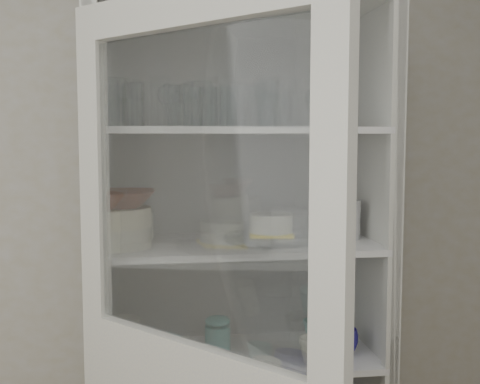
# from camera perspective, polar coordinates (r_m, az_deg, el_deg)

# --- Properties ---
(wall_back) EXTENTS (3.60, 0.02, 2.60)m
(wall_back) POSITION_cam_1_polar(r_m,az_deg,el_deg) (2.31, -5.72, -2.92)
(wall_back) COLOR #A19982
(wall_back) RESTS_ON ground
(pantry_cabinet) EXTENTS (1.00, 0.45, 2.10)m
(pantry_cabinet) POSITION_cam_1_polar(r_m,az_deg,el_deg) (2.25, -0.23, -12.51)
(pantry_cabinet) COLOR silver
(pantry_cabinet) RESTS_ON floor
(tumbler_0) EXTENTS (0.09, 0.09, 0.15)m
(tumbler_0) POSITION_cam_1_polar(r_m,az_deg,el_deg) (1.94, -11.65, 8.33)
(tumbler_0) COLOR silver
(tumbler_0) RESTS_ON shelf_glass
(tumbler_1) EXTENTS (0.08, 0.08, 0.13)m
(tumbler_1) POSITION_cam_1_polar(r_m,az_deg,el_deg) (1.95, -3.03, 8.04)
(tumbler_1) COLOR silver
(tumbler_1) RESTS_ON shelf_glass
(tumbler_2) EXTENTS (0.07, 0.07, 0.13)m
(tumbler_2) POSITION_cam_1_polar(r_m,az_deg,el_deg) (1.92, -1.00, 8.15)
(tumbler_2) COLOR silver
(tumbler_2) RESTS_ON shelf_glass
(tumbler_3) EXTENTS (0.08, 0.08, 0.14)m
(tumbler_3) POSITION_cam_1_polar(r_m,az_deg,el_deg) (1.95, -0.32, 8.20)
(tumbler_3) COLOR silver
(tumbler_3) RESTS_ON shelf_glass
(tumbler_4) EXTENTS (0.09, 0.09, 0.15)m
(tumbler_4) POSITION_cam_1_polar(r_m,az_deg,el_deg) (1.97, 2.63, 8.43)
(tumbler_4) COLOR silver
(tumbler_4) RESTS_ON shelf_glass
(tumbler_5) EXTENTS (0.07, 0.07, 0.13)m
(tumbler_5) POSITION_cam_1_polar(r_m,az_deg,el_deg) (2.03, 8.28, 7.89)
(tumbler_5) COLOR silver
(tumbler_5) RESTS_ON shelf_glass
(tumbler_6) EXTENTS (0.08, 0.08, 0.14)m
(tumbler_6) POSITION_cam_1_polar(r_m,az_deg,el_deg) (2.02, 8.87, 8.03)
(tumbler_6) COLOR silver
(tumbler_6) RESTS_ON shelf_glass
(tumbler_7) EXTENTS (0.09, 0.09, 0.14)m
(tumbler_7) POSITION_cam_1_polar(r_m,az_deg,el_deg) (2.05, -11.45, 7.97)
(tumbler_7) COLOR silver
(tumbler_7) RESTS_ON shelf_glass
(tumbler_8) EXTENTS (0.07, 0.07, 0.14)m
(tumbler_8) POSITION_cam_1_polar(r_m,az_deg,el_deg) (2.05, -5.85, 8.07)
(tumbler_8) COLOR silver
(tumbler_8) RESTS_ON shelf_glass
(tumbler_9) EXTENTS (0.07, 0.07, 0.13)m
(tumbler_9) POSITION_cam_1_polar(r_m,az_deg,el_deg) (2.07, -4.41, 7.95)
(tumbler_9) COLOR silver
(tumbler_9) RESTS_ON shelf_glass
(tumbler_10) EXTENTS (0.08, 0.08, 0.15)m
(tumbler_10) POSITION_cam_1_polar(r_m,az_deg,el_deg) (2.04, -3.64, 8.31)
(tumbler_10) COLOR silver
(tumbler_10) RESTS_ON shelf_glass
(tumbler_11) EXTENTS (0.09, 0.09, 0.15)m
(tumbler_11) POSITION_cam_1_polar(r_m,az_deg,el_deg) (2.08, 2.35, 8.26)
(tumbler_11) COLOR silver
(tumbler_11) RESTS_ON shelf_glass
(goblet_0) EXTENTS (0.08, 0.08, 0.17)m
(goblet_0) POSITION_cam_1_polar(r_m,az_deg,el_deg) (2.17, -6.85, 8.32)
(goblet_0) COLOR silver
(goblet_0) RESTS_ON shelf_glass
(goblet_1) EXTENTS (0.08, 0.08, 0.17)m
(goblet_1) POSITION_cam_1_polar(r_m,az_deg,el_deg) (2.19, -5.15, 8.36)
(goblet_1) COLOR silver
(goblet_1) RESTS_ON shelf_glass
(goblet_2) EXTENTS (0.08, 0.08, 0.17)m
(goblet_2) POSITION_cam_1_polar(r_m,az_deg,el_deg) (2.22, 2.69, 8.30)
(goblet_2) COLOR silver
(goblet_2) RESTS_ON shelf_glass
(goblet_3) EXTENTS (0.07, 0.07, 0.15)m
(goblet_3) POSITION_cam_1_polar(r_m,az_deg,el_deg) (2.22, 7.01, 8.01)
(goblet_3) COLOR silver
(goblet_3) RESTS_ON shelf_glass
(plate_stack_front) EXTENTS (0.21, 0.21, 0.07)m
(plate_stack_front) POSITION_cam_1_polar(r_m,az_deg,el_deg) (2.05, -11.27, -4.20)
(plate_stack_front) COLOR silver
(plate_stack_front) RESTS_ON shelf_plates
(plate_stack_back) EXTENTS (0.22, 0.22, 0.10)m
(plate_stack_back) POSITION_cam_1_polar(r_m,az_deg,el_deg) (2.22, -11.04, -3.10)
(plate_stack_back) COLOR silver
(plate_stack_back) RESTS_ON shelf_plates
(cream_bowl) EXTENTS (0.27, 0.27, 0.06)m
(cream_bowl) POSITION_cam_1_polar(r_m,az_deg,el_deg) (2.04, -11.31, -2.34)
(cream_bowl) COLOR beige
(cream_bowl) RESTS_ON plate_stack_front
(terracotta_bowl) EXTENTS (0.27, 0.27, 0.06)m
(terracotta_bowl) POSITION_cam_1_polar(r_m,az_deg,el_deg) (2.03, -11.34, -0.63)
(terracotta_bowl) COLOR brown
(terracotta_bowl) RESTS_ON cream_bowl
(glass_platter) EXTENTS (0.43, 0.43, 0.02)m
(glass_platter) POSITION_cam_1_polar(r_m,az_deg,el_deg) (2.15, 2.96, -4.35)
(glass_platter) COLOR silver
(glass_platter) RESTS_ON shelf_plates
(yellow_trivet) EXTENTS (0.17, 0.17, 0.01)m
(yellow_trivet) POSITION_cam_1_polar(r_m,az_deg,el_deg) (2.14, 2.96, -3.97)
(yellow_trivet) COLOR yellow
(yellow_trivet) RESTS_ON glass_platter
(white_ramekin) EXTENTS (0.20, 0.20, 0.07)m
(white_ramekin) POSITION_cam_1_polar(r_m,az_deg,el_deg) (2.14, 2.97, -2.95)
(white_ramekin) COLOR silver
(white_ramekin) RESTS_ON yellow_trivet
(grey_bowl_stack) EXTENTS (0.13, 0.13, 0.14)m
(grey_bowl_stack) POSITION_cam_1_polar(r_m,az_deg,el_deg) (2.20, 9.61, -2.57)
(grey_bowl_stack) COLOR silver
(grey_bowl_stack) RESTS_ON shelf_plates
(mug_blue) EXTENTS (0.13, 0.13, 0.09)m
(mug_blue) POSITION_cam_1_polar(r_m,az_deg,el_deg) (2.21, 9.54, -13.79)
(mug_blue) COLOR navy
(mug_blue) RESTS_ON shelf_mugs
(mug_teal) EXTENTS (0.12, 0.12, 0.09)m
(mug_teal) POSITION_cam_1_polar(r_m,az_deg,el_deg) (2.32, 7.15, -12.98)
(mug_teal) COLOR teal
(mug_teal) RESTS_ON shelf_mugs
(mug_white) EXTENTS (0.12, 0.12, 0.09)m
(mug_white) POSITION_cam_1_polar(r_m,az_deg,el_deg) (2.12, 6.91, -14.69)
(mug_white) COLOR silver
(mug_white) RESTS_ON shelf_mugs
(teal_jar) EXTENTS (0.09, 0.09, 0.11)m
(teal_jar) POSITION_cam_1_polar(r_m,az_deg,el_deg) (2.22, -2.11, -13.45)
(teal_jar) COLOR teal
(teal_jar) RESTS_ON shelf_mugs
(measuring_cups) EXTENTS (0.10, 0.10, 0.04)m
(measuring_cups) POSITION_cam_1_polar(r_m,az_deg,el_deg) (2.11, -3.30, -15.48)
(measuring_cups) COLOR #BABABA
(measuring_cups) RESTS_ON shelf_mugs
(white_canister) EXTENTS (0.12, 0.12, 0.14)m
(white_canister) POSITION_cam_1_polar(r_m,az_deg,el_deg) (2.20, -11.01, -13.40)
(white_canister) COLOR silver
(white_canister) RESTS_ON shelf_mugs
(tumbler_12) EXTENTS (0.07, 0.07, 0.14)m
(tumbler_12) POSITION_cam_1_polar(r_m,az_deg,el_deg) (1.93, -10.07, 8.14)
(tumbler_12) COLOR silver
(tumbler_12) RESTS_ON shelf_glass
(tumbler_13) EXTENTS (0.07, 0.07, 0.13)m
(tumbler_13) POSITION_cam_1_polar(r_m,az_deg,el_deg) (2.02, 1.67, 8.05)
(tumbler_13) COLOR silver
(tumbler_13) RESTS_ON shelf_glass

